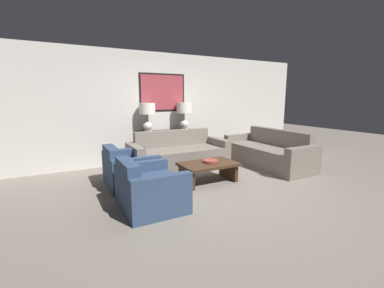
# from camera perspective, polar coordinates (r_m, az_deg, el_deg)

# --- Properties ---
(ground_plane) EXTENTS (20.00, 20.00, 0.00)m
(ground_plane) POSITION_cam_1_polar(r_m,az_deg,el_deg) (4.66, 4.82, -9.61)
(ground_plane) COLOR slate
(back_wall) EXTENTS (8.53, 0.12, 2.65)m
(back_wall) POSITION_cam_1_polar(r_m,az_deg,el_deg) (6.53, -6.67, 8.04)
(back_wall) COLOR beige
(back_wall) RESTS_ON ground_plane
(console_table) EXTENTS (1.41, 0.40, 0.78)m
(console_table) POSITION_cam_1_polar(r_m,az_deg,el_deg) (6.39, -5.58, -0.49)
(console_table) COLOR black
(console_table) RESTS_ON ground_plane
(table_lamp_left) EXTENTS (0.37, 0.37, 0.67)m
(table_lamp_left) POSITION_cam_1_polar(r_m,az_deg,el_deg) (6.12, -9.91, 6.82)
(table_lamp_left) COLOR silver
(table_lamp_left) RESTS_ON console_table
(table_lamp_right) EXTENTS (0.37, 0.37, 0.67)m
(table_lamp_right) POSITION_cam_1_polar(r_m,az_deg,el_deg) (6.48, -1.76, 7.16)
(table_lamp_right) COLOR silver
(table_lamp_right) RESTS_ON console_table
(couch_by_back_wall) EXTENTS (2.19, 0.91, 0.83)m
(couch_by_back_wall) POSITION_cam_1_polar(r_m,az_deg,el_deg) (5.80, -2.98, -2.57)
(couch_by_back_wall) COLOR slate
(couch_by_back_wall) RESTS_ON ground_plane
(couch_by_side) EXTENTS (0.91, 2.19, 0.83)m
(couch_by_side) POSITION_cam_1_polar(r_m,az_deg,el_deg) (6.29, 16.53, -1.97)
(couch_by_side) COLOR slate
(couch_by_side) RESTS_ON ground_plane
(coffee_table) EXTENTS (1.06, 0.67, 0.38)m
(coffee_table) POSITION_cam_1_polar(r_m,az_deg,el_deg) (4.85, 3.65, -5.36)
(coffee_table) COLOR #3D2616
(coffee_table) RESTS_ON ground_plane
(decorative_bowl) EXTENTS (0.29, 0.29, 0.04)m
(decorative_bowl) POSITION_cam_1_polar(r_m,az_deg,el_deg) (4.88, 4.10, -3.81)
(decorative_bowl) COLOR #93382D
(decorative_bowl) RESTS_ON coffee_table
(armchair_near_back_wall) EXTENTS (0.84, 0.99, 0.73)m
(armchair_near_back_wall) POSITION_cam_1_polar(r_m,az_deg,el_deg) (4.85, -13.81, -5.67)
(armchair_near_back_wall) COLOR navy
(armchair_near_back_wall) RESTS_ON ground_plane
(armchair_near_camera) EXTENTS (0.84, 0.99, 0.73)m
(armchair_near_camera) POSITION_cam_1_polar(r_m,az_deg,el_deg) (3.81, -9.47, -9.94)
(armchair_near_camera) COLOR navy
(armchair_near_camera) RESTS_ON ground_plane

